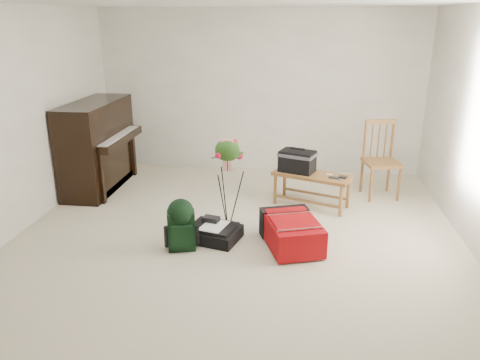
# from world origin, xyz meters

# --- Properties ---
(floor) EXTENTS (5.00, 5.50, 0.01)m
(floor) POSITION_xyz_m (0.00, 0.00, 0.00)
(floor) COLOR beige
(floor) RESTS_ON ground
(ceiling) EXTENTS (5.00, 5.50, 0.01)m
(ceiling) POSITION_xyz_m (0.00, 0.00, 2.50)
(ceiling) COLOR white
(ceiling) RESTS_ON wall_back
(wall_back) EXTENTS (5.00, 0.04, 2.50)m
(wall_back) POSITION_xyz_m (0.00, 2.75, 1.25)
(wall_back) COLOR white
(wall_back) RESTS_ON floor
(wall_left) EXTENTS (0.04, 5.50, 2.50)m
(wall_left) POSITION_xyz_m (-2.50, 0.00, 1.25)
(wall_left) COLOR white
(wall_left) RESTS_ON floor
(piano) EXTENTS (0.71, 1.50, 1.25)m
(piano) POSITION_xyz_m (-2.19, 1.60, 0.60)
(piano) COLOR black
(piano) RESTS_ON floor
(bench) EXTENTS (1.06, 0.72, 0.76)m
(bench) POSITION_xyz_m (0.68, 1.27, 0.54)
(bench) COLOR olive
(bench) RESTS_ON floor
(dining_chair) EXTENTS (0.53, 0.53, 1.04)m
(dining_chair) POSITION_xyz_m (1.77, 1.78, 0.51)
(dining_chair) COLOR olive
(dining_chair) RESTS_ON floor
(red_suitcase) EXTENTS (0.73, 0.91, 0.33)m
(red_suitcase) POSITION_xyz_m (0.61, 0.11, 0.17)
(red_suitcase) COLOR #B50B07
(red_suitcase) RESTS_ON floor
(black_duffel) EXTENTS (0.65, 0.57, 0.23)m
(black_duffel) POSITION_xyz_m (-0.26, 0.13, 0.09)
(black_duffel) COLOR black
(black_duffel) RESTS_ON floor
(green_backpack) EXTENTS (0.32, 0.30, 0.57)m
(green_backpack) POSITION_xyz_m (-0.55, -0.15, 0.31)
(green_backpack) COLOR black
(green_backpack) RESTS_ON floor
(flower_stand) EXTENTS (0.37, 0.37, 1.14)m
(flower_stand) POSITION_xyz_m (-0.12, 0.34, 0.55)
(flower_stand) COLOR black
(flower_stand) RESTS_ON floor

